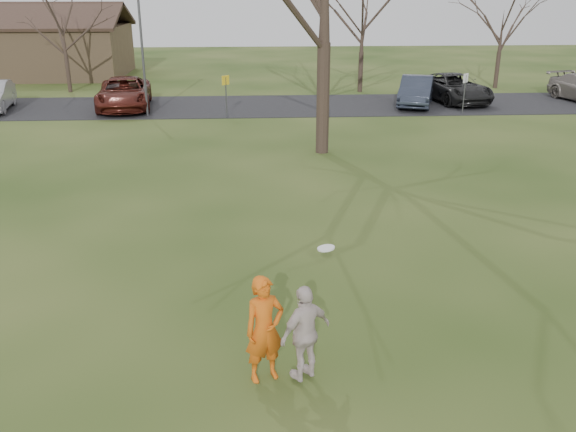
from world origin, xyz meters
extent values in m
plane|color=#1E380F|center=(0.00, 0.00, 0.00)|extent=(120.00, 120.00, 0.00)
cube|color=black|center=(0.00, 25.00, 0.02)|extent=(62.00, 6.50, 0.04)
imported|color=#D55A11|center=(-0.60, 0.31, 0.93)|extent=(0.80, 0.67, 1.86)
imported|color=#501A12|center=(-7.50, 24.59, 0.85)|extent=(3.37, 6.08, 1.61)
imported|color=#292F3D|center=(8.22, 24.55, 0.82)|extent=(3.07, 5.02, 1.56)
imported|color=black|center=(10.66, 25.56, 0.81)|extent=(3.50, 5.89, 1.54)
imported|color=beige|center=(0.06, 0.21, 0.90)|extent=(1.04, 0.90, 1.68)
cylinder|color=white|center=(0.35, 0.16, 2.42)|extent=(0.27, 0.27, 0.07)
cylinder|color=#47474C|center=(-6.00, 22.50, 3.00)|extent=(0.12, 0.12, 6.00)
cylinder|color=#47474C|center=(-2.00, 22.00, 1.00)|extent=(0.06, 0.06, 2.00)
cube|color=yellow|center=(-2.00, 22.00, 1.85)|extent=(0.35, 0.35, 0.45)
cylinder|color=#47474C|center=(10.00, 22.00, 1.00)|extent=(0.06, 0.06, 2.00)
cube|color=silver|center=(10.00, 22.00, 1.85)|extent=(0.35, 0.35, 0.45)
camera|label=1|loc=(-0.73, -8.30, 6.18)|focal=37.89mm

